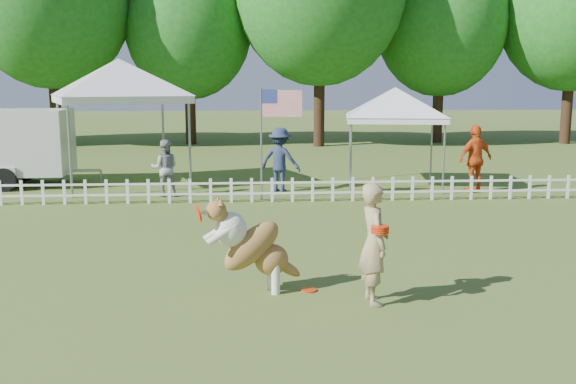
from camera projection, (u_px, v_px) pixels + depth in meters
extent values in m
plane|color=#3F5A1C|center=(275.00, 295.00, 8.86)|extent=(120.00, 120.00, 0.00)
imported|color=tan|center=(374.00, 244.00, 8.42)|extent=(0.44, 0.63, 1.62)
cylinder|color=red|center=(309.00, 290.00, 9.03)|extent=(0.28, 0.28, 0.02)
imported|color=gray|center=(165.00, 168.00, 16.47)|extent=(0.74, 0.60, 1.46)
imported|color=#232E4C|center=(280.00, 160.00, 17.18)|extent=(1.27, 1.02, 1.72)
imported|color=#D85119|center=(475.00, 159.00, 17.00)|extent=(1.15, 0.81, 1.81)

